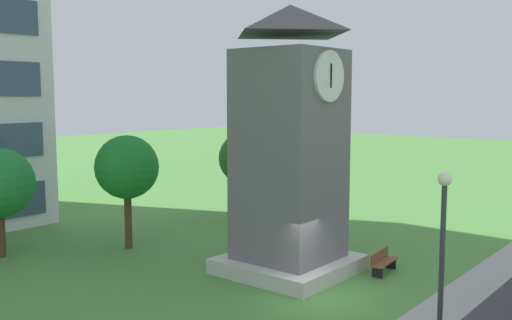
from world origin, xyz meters
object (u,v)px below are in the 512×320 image
object	(u,v)px
street_lamp	(442,245)
tree_near_tower	(245,159)
park_bench	(383,262)
tree_by_building	(127,168)
clock_tower	(290,155)

from	to	relation	value
street_lamp	tree_near_tower	distance (m)	18.69
park_bench	tree_by_building	bearing A→B (deg)	110.65
street_lamp	tree_by_building	world-z (taller)	tree_by_building
street_lamp	park_bench	bearing A→B (deg)	37.61
park_bench	street_lamp	xyz separation A→B (m)	(-6.25, -4.81, 2.79)
clock_tower	park_bench	size ratio (longest dim) A/B	5.79
park_bench	tree_by_building	world-z (taller)	tree_by_building
tree_by_building	street_lamp	bearing A→B (deg)	-97.61
street_lamp	tree_by_building	bearing A→B (deg)	82.39
park_bench	tree_by_building	size ratio (longest dim) A/B	0.35
tree_near_tower	tree_by_building	world-z (taller)	tree_by_building
street_lamp	tree_near_tower	size ratio (longest dim) A/B	1.01
street_lamp	clock_tower	bearing A→B (deg)	63.03
street_lamp	tree_by_building	xyz separation A→B (m)	(2.11, 15.79, 0.56)
street_lamp	tree_by_building	distance (m)	15.94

